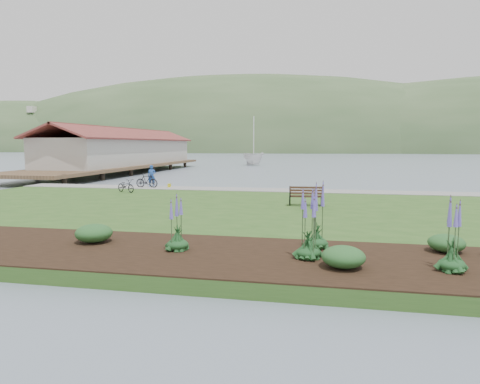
# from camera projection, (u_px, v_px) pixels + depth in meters

# --- Properties ---
(ground) EXTENTS (600.00, 600.00, 0.00)m
(ground) POSITION_uv_depth(u_px,v_px,m) (240.00, 212.00, 21.56)
(ground) COLOR slate
(ground) RESTS_ON ground
(lawn) EXTENTS (34.00, 20.00, 0.40)m
(lawn) POSITION_uv_depth(u_px,v_px,m) (231.00, 214.00, 19.59)
(lawn) COLOR #2B4F1B
(lawn) RESTS_ON ground
(shoreline_path) EXTENTS (34.00, 2.20, 0.03)m
(shoreline_path) POSITION_uv_depth(u_px,v_px,m) (260.00, 190.00, 28.23)
(shoreline_path) COLOR gray
(shoreline_path) RESTS_ON lawn
(garden_bed) EXTENTS (24.00, 4.40, 0.04)m
(garden_bed) POSITION_uv_depth(u_px,v_px,m) (276.00, 257.00, 11.37)
(garden_bed) COLOR black
(garden_bed) RESTS_ON lawn
(far_hillside) EXTENTS (580.00, 80.00, 38.00)m
(far_hillside) POSITION_uv_depth(u_px,v_px,m) (364.00, 152.00, 183.17)
(far_hillside) COLOR #3A5731
(far_hillside) RESTS_ON ground
(pier_pavilion) EXTENTS (8.00, 36.00, 5.40)m
(pier_pavilion) POSITION_uv_depth(u_px,v_px,m) (124.00, 151.00, 52.03)
(pier_pavilion) COLOR #4C3826
(pier_pavilion) RESTS_ON ground
(park_bench) EXTENTS (1.68, 0.82, 1.00)m
(park_bench) POSITION_uv_depth(u_px,v_px,m) (306.00, 196.00, 20.97)
(park_bench) COLOR black
(park_bench) RESTS_ON lawn
(person) EXTENTS (0.77, 0.63, 1.82)m
(person) POSITION_uv_depth(u_px,v_px,m) (152.00, 174.00, 30.28)
(person) COLOR #21499A
(person) RESTS_ON lawn
(bicycle_a) EXTENTS (1.24, 1.67, 0.83)m
(bicycle_a) POSITION_uv_depth(u_px,v_px,m) (126.00, 186.00, 26.84)
(bicycle_a) COLOR black
(bicycle_a) RESTS_ON lawn
(bicycle_b) EXTENTS (0.57, 1.64, 0.97)m
(bicycle_b) POSITION_uv_depth(u_px,v_px,m) (147.00, 181.00, 29.66)
(bicycle_b) COLOR black
(bicycle_b) RESTS_ON lawn
(sailboat) EXTENTS (13.38, 13.41, 24.99)m
(sailboat) POSITION_uv_depth(u_px,v_px,m) (254.00, 166.00, 68.83)
(sailboat) COLOR silver
(sailboat) RESTS_ON ground
(pannier) EXTENTS (0.18, 0.27, 0.28)m
(pannier) POSITION_uv_depth(u_px,v_px,m) (169.00, 186.00, 29.79)
(pannier) COLOR gold
(pannier) RESTS_ON lawn
(echium_0) EXTENTS (0.62, 0.62, 2.12)m
(echium_0) POSITION_uv_depth(u_px,v_px,m) (309.00, 224.00, 11.04)
(echium_0) COLOR #153B1B
(echium_0) RESTS_ON garden_bed
(echium_1) EXTENTS (0.62, 0.62, 2.09)m
(echium_1) POSITION_uv_depth(u_px,v_px,m) (317.00, 221.00, 12.17)
(echium_1) COLOR #153B1B
(echium_1) RESTS_ON garden_bed
(echium_2) EXTENTS (0.62, 0.62, 1.79)m
(echium_2) POSITION_uv_depth(u_px,v_px,m) (453.00, 241.00, 9.97)
(echium_2) COLOR #153B1B
(echium_2) RESTS_ON garden_bed
(echium_4) EXTENTS (0.62, 0.62, 1.80)m
(echium_4) POSITION_uv_depth(u_px,v_px,m) (177.00, 227.00, 11.97)
(echium_4) COLOR #153B1B
(echium_4) RESTS_ON garden_bed
(shrub_0) EXTENTS (1.11, 1.11, 0.55)m
(shrub_0) POSITION_uv_depth(u_px,v_px,m) (94.00, 233.00, 12.99)
(shrub_0) COLOR #1E4C21
(shrub_0) RESTS_ON garden_bed
(shrub_1) EXTENTS (1.05, 1.05, 0.53)m
(shrub_1) POSITION_uv_depth(u_px,v_px,m) (343.00, 257.00, 10.30)
(shrub_1) COLOR #1E4C21
(shrub_1) RESTS_ON garden_bed
(shrub_2) EXTENTS (0.98, 0.98, 0.49)m
(shrub_2) POSITION_uv_depth(u_px,v_px,m) (446.00, 243.00, 11.81)
(shrub_2) COLOR #1E4C21
(shrub_2) RESTS_ON garden_bed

